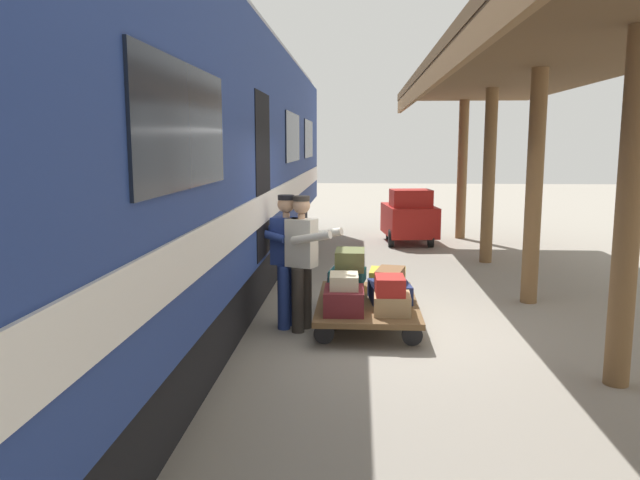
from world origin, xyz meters
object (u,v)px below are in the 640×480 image
object	(u,v)px
suitcase_brown_leather	(390,276)
suitcase_olive_duffel	(350,260)
suitcase_gray_aluminum	(346,279)
suitcase_yellow_case	(388,280)
suitcase_red_plastic	(390,285)
porter_in_overalls	(285,256)
porter_by_door	(303,258)
suitcase_teal_softside	(348,275)
suitcase_tan_vintage	(392,303)
baggage_tug	(409,217)
suitcase_cream_canvas	(344,281)
suitcase_black_hardshell	(345,291)
luggage_cart	(367,303)
suitcase_navy_fabric	(390,292)
suitcase_maroon_trunk	(344,300)
train_car	(143,166)

from	to	relation	value
suitcase_brown_leather	suitcase_olive_duffel	world-z (taller)	suitcase_olive_duffel
suitcase_gray_aluminum	suitcase_brown_leather	size ratio (longest dim) A/B	1.04
suitcase_yellow_case	suitcase_red_plastic	xyz separation A→B (m)	(0.03, 1.22, 0.20)
suitcase_gray_aluminum	suitcase_brown_leather	bearing A→B (deg)	135.61
porter_in_overalls	porter_by_door	xyz separation A→B (m)	(-0.24, 0.14, 0.00)
suitcase_teal_softside	suitcase_red_plastic	xyz separation A→B (m)	(-0.52, 0.64, 0.02)
suitcase_tan_vintage	baggage_tug	bearing A→B (deg)	-96.06
suitcase_teal_softside	porter_by_door	bearing A→B (deg)	34.47
suitcase_olive_duffel	suitcase_tan_vintage	bearing A→B (deg)	129.92
suitcase_cream_canvas	suitcase_brown_leather	distance (m)	0.85
suitcase_black_hardshell	suitcase_tan_vintage	distance (m)	0.84
luggage_cart	baggage_tug	world-z (taller)	baggage_tug
luggage_cart	suitcase_navy_fabric	xyz separation A→B (m)	(-0.29, 0.00, 0.16)
porter_in_overalls	suitcase_olive_duffel	bearing A→B (deg)	-164.46
suitcase_teal_softside	suitcase_black_hardshell	bearing A→B (deg)	37.65
suitcase_red_plastic	porter_by_door	size ratio (longest dim) A/B	0.27
suitcase_cream_canvas	suitcase_teal_softside	bearing A→B (deg)	-93.10
suitcase_yellow_case	suitcase_cream_canvas	size ratio (longest dim) A/B	1.19
suitcase_gray_aluminum	baggage_tug	size ratio (longest dim) A/B	0.30
suitcase_maroon_trunk	suitcase_gray_aluminum	bearing A→B (deg)	-90.00
luggage_cart	suitcase_gray_aluminum	distance (m)	0.70
suitcase_cream_canvas	suitcase_red_plastic	size ratio (longest dim) A/B	0.98
suitcase_tan_vintage	porter_by_door	distance (m)	1.23
suitcase_black_hardshell	porter_by_door	world-z (taller)	porter_by_door
suitcase_navy_fabric	suitcase_red_plastic	world-z (taller)	suitcase_red_plastic
suitcase_olive_duffel	porter_in_overalls	distance (m)	0.86
suitcase_yellow_case	baggage_tug	distance (m)	6.20
suitcase_tan_vintage	suitcase_brown_leather	distance (m)	0.67
train_car	suitcase_cream_canvas	world-z (taller)	train_car
train_car	suitcase_black_hardshell	size ratio (longest dim) A/B	40.66
porter_by_door	porter_in_overalls	bearing A→B (deg)	-30.38
train_car	suitcase_yellow_case	distance (m)	3.60
suitcase_yellow_case	suitcase_brown_leather	bearing A→B (deg)	90.46
suitcase_black_hardshell	suitcase_teal_softside	distance (m)	0.21
suitcase_cream_canvas	baggage_tug	size ratio (longest dim) A/B	0.24
suitcase_black_hardshell	baggage_tug	bearing A→B (deg)	-101.41
porter_in_overalls	suitcase_brown_leather	bearing A→B (deg)	-169.75
suitcase_maroon_trunk	suitcase_brown_leather	xyz separation A→B (m)	(-0.59, -0.64, 0.18)
luggage_cart	suitcase_yellow_case	bearing A→B (deg)	-115.67
suitcase_maroon_trunk	porter_in_overalls	distance (m)	0.97
suitcase_gray_aluminum	suitcase_red_plastic	size ratio (longest dim) A/B	1.21
suitcase_tan_vintage	suitcase_olive_duffel	xyz separation A→B (m)	(0.52, -0.62, 0.42)
porter_in_overalls	baggage_tug	bearing A→B (deg)	-106.95
suitcase_black_hardshell	suitcase_teal_softside	xyz separation A→B (m)	(-0.03, -0.03, 0.20)
suitcase_tan_vintage	suitcase_red_plastic	world-z (taller)	suitcase_red_plastic
suitcase_navy_fabric	porter_by_door	world-z (taller)	porter_by_door
suitcase_black_hardshell	suitcase_brown_leather	world-z (taller)	suitcase_brown_leather
porter_in_overalls	luggage_cart	bearing A→B (deg)	-168.58
suitcase_brown_leather	baggage_tug	bearing A→B (deg)	-96.59
suitcase_gray_aluminum	suitcase_yellow_case	xyz separation A→B (m)	(-0.58, 0.00, 0.00)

